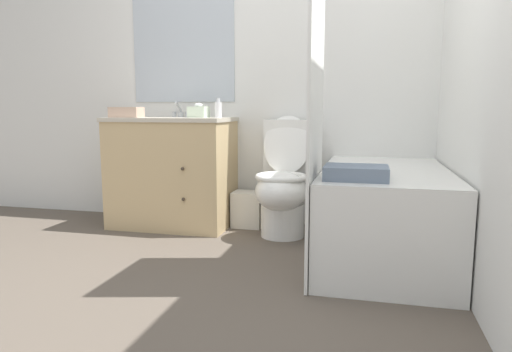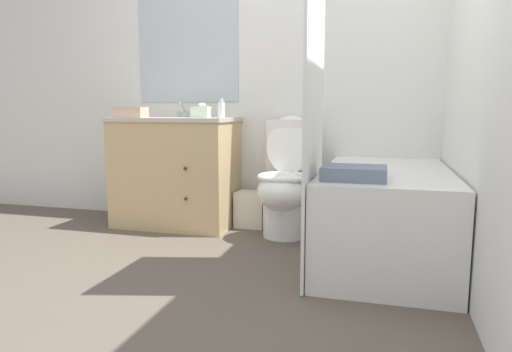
# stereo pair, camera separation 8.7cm
# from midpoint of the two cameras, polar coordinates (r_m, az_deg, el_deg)

# --- Properties ---
(ground_plane) EXTENTS (14.00, 14.00, 0.00)m
(ground_plane) POSITION_cam_midpoint_polar(r_m,az_deg,el_deg) (2.21, -7.63, -15.48)
(ground_plane) COLOR brown
(wall_back) EXTENTS (8.00, 0.06, 2.50)m
(wall_back) POSITION_cam_midpoint_polar(r_m,az_deg,el_deg) (3.58, 1.56, 14.11)
(wall_back) COLOR silver
(wall_back) RESTS_ON ground_plane
(wall_right) EXTENTS (0.05, 2.58, 2.50)m
(wall_right) POSITION_cam_midpoint_polar(r_m,az_deg,el_deg) (2.73, 24.29, 15.19)
(wall_right) COLOR silver
(wall_right) RESTS_ON ground_plane
(vanity_cabinet) EXTENTS (0.91, 0.56, 0.83)m
(vanity_cabinet) POSITION_cam_midpoint_polar(r_m,az_deg,el_deg) (3.55, -11.08, 0.62)
(vanity_cabinet) COLOR tan
(vanity_cabinet) RESTS_ON ground_plane
(sink_faucet) EXTENTS (0.14, 0.12, 0.12)m
(sink_faucet) POSITION_cam_midpoint_polar(r_m,az_deg,el_deg) (3.68, -10.12, 7.81)
(sink_faucet) COLOR silver
(sink_faucet) RESTS_ON vanity_cabinet
(toilet) EXTENTS (0.36, 0.63, 0.85)m
(toilet) POSITION_cam_midpoint_polar(r_m,az_deg,el_deg) (3.23, 2.75, -0.88)
(toilet) COLOR white
(toilet) RESTS_ON ground_plane
(bathtub) EXTENTS (0.72, 1.37, 0.54)m
(bathtub) POSITION_cam_midpoint_polar(r_m,az_deg,el_deg) (2.84, 14.83, -4.50)
(bathtub) COLOR white
(bathtub) RESTS_ON ground_plane
(shower_curtain) EXTENTS (0.02, 0.60, 1.94)m
(shower_curtain) POSITION_cam_midpoint_polar(r_m,az_deg,el_deg) (2.39, 6.48, 10.27)
(shower_curtain) COLOR white
(shower_curtain) RESTS_ON ground_plane
(wastebasket) EXTENTS (0.22, 0.19, 0.27)m
(wastebasket) POSITION_cam_midpoint_polar(r_m,az_deg,el_deg) (3.49, -1.74, -4.17)
(wastebasket) COLOR silver
(wastebasket) RESTS_ON ground_plane
(tissue_box) EXTENTS (0.13, 0.14, 0.11)m
(tissue_box) POSITION_cam_midpoint_polar(r_m,az_deg,el_deg) (3.47, -7.91, 7.97)
(tissue_box) COLOR silver
(tissue_box) RESTS_ON vanity_cabinet
(soap_dispenser) EXTENTS (0.05, 0.05, 0.14)m
(soap_dispenser) POSITION_cam_midpoint_polar(r_m,az_deg,el_deg) (3.36, -5.49, 8.30)
(soap_dispenser) COLOR silver
(soap_dispenser) RESTS_ON vanity_cabinet
(hand_towel_folded) EXTENTS (0.23, 0.13, 0.08)m
(hand_towel_folded) POSITION_cam_midpoint_polar(r_m,az_deg,el_deg) (3.55, -16.58, 7.64)
(hand_towel_folded) COLOR tan
(hand_towel_folded) RESTS_ON vanity_cabinet
(bath_towel_folded) EXTENTS (0.32, 0.24, 0.07)m
(bath_towel_folded) POSITION_cam_midpoint_polar(r_m,az_deg,el_deg) (2.33, 11.37, 0.42)
(bath_towel_folded) COLOR slate
(bath_towel_folded) RESTS_ON bathtub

